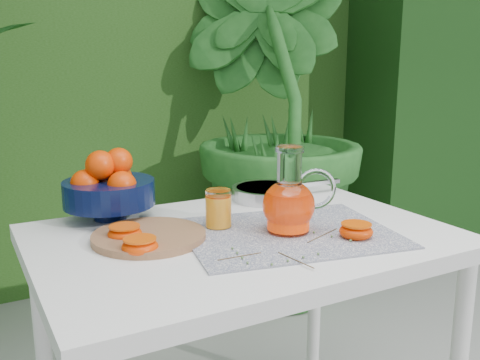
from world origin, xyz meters
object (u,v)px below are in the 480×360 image
cutting_board (149,237)px  juice_pitcher (290,203)px  white_table (244,264)px  fruit_bowl (108,187)px  saute_pan (267,192)px

cutting_board → juice_pitcher: size_ratio=1.27×
white_table → juice_pitcher: (0.10, -0.05, 0.16)m
fruit_bowl → saute_pan: fruit_bowl is taller
white_table → saute_pan: saute_pan is taller
cutting_board → juice_pitcher: juice_pitcher is taller
cutting_board → saute_pan: saute_pan is taller
fruit_bowl → cutting_board: bearing=-81.0°
fruit_bowl → saute_pan: size_ratio=0.82×
saute_pan → cutting_board: bearing=-156.6°
cutting_board → fruit_bowl: 0.23m
white_table → fruit_bowl: size_ratio=3.24×
white_table → fruit_bowl: fruit_bowl is taller
fruit_bowl → juice_pitcher: (0.35, -0.33, -0.01)m
fruit_bowl → juice_pitcher: size_ratio=1.46×
white_table → saute_pan: 0.35m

